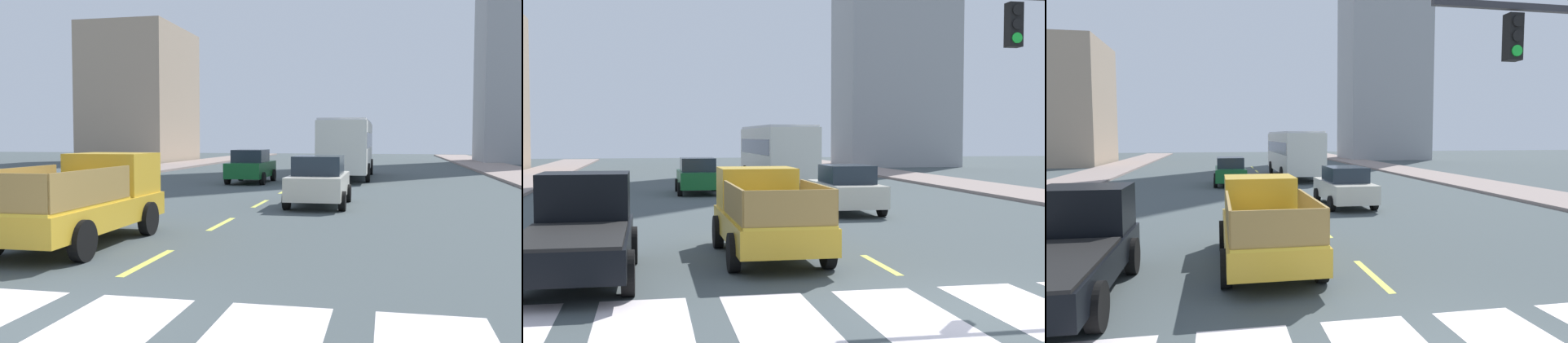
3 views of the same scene
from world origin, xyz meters
TOP-DOWN VIEW (x-y plane):
  - ground_plane at (0.00, 0.00)m, footprint 160.00×160.00m
  - sidewalk_right at (12.36, 18.00)m, footprint 3.95×110.00m
  - crosswalk_stripe_2 at (-4.94, 0.00)m, footprint 1.41×3.44m
  - crosswalk_stripe_3 at (-2.97, 0.00)m, footprint 1.41×3.44m
  - crosswalk_stripe_4 at (-0.99, 0.00)m, footprint 1.41×3.44m
  - crosswalk_stripe_5 at (0.99, 0.00)m, footprint 1.41×3.44m
  - lane_dash_0 at (0.00, 4.00)m, footprint 0.16×2.40m
  - lane_dash_1 at (0.00, 9.00)m, footprint 0.16×2.40m
  - lane_dash_2 at (0.00, 14.00)m, footprint 0.16×2.40m
  - lane_dash_3 at (0.00, 19.00)m, footprint 0.16×2.40m
  - lane_dash_4 at (0.00, 24.00)m, footprint 0.16×2.40m
  - lane_dash_5 at (0.00, 29.00)m, footprint 0.16×2.40m
  - lane_dash_6 at (0.00, 34.00)m, footprint 0.16×2.40m
  - lane_dash_7 at (0.00, 39.00)m, footprint 0.16×2.40m
  - pickup_stakebed at (-2.19, 5.78)m, footprint 2.18×5.20m
  - pickup_dark at (-6.17, 4.10)m, footprint 2.18×5.20m
  - city_bus at (2.16, 27.90)m, footprint 2.72×10.80m
  - sedan_far at (2.10, 13.84)m, footprint 2.02×4.40m
  - sedan_mid at (-2.52, 23.36)m, footprint 2.02×4.40m

SIDE VIEW (x-z plane):
  - ground_plane at x=0.00m, z-range 0.00..0.00m
  - lane_dash_0 at x=0.00m, z-range 0.00..0.01m
  - lane_dash_1 at x=0.00m, z-range 0.00..0.01m
  - lane_dash_2 at x=0.00m, z-range 0.00..0.01m
  - lane_dash_3 at x=0.00m, z-range 0.00..0.01m
  - lane_dash_4 at x=0.00m, z-range 0.00..0.01m
  - lane_dash_5 at x=0.00m, z-range 0.00..0.01m
  - lane_dash_6 at x=0.00m, z-range 0.00..0.01m
  - lane_dash_7 at x=0.00m, z-range 0.00..0.01m
  - crosswalk_stripe_2 at x=-4.94m, z-range 0.00..0.01m
  - crosswalk_stripe_3 at x=-2.97m, z-range 0.00..0.01m
  - crosswalk_stripe_4 at x=-0.99m, z-range 0.00..0.01m
  - crosswalk_stripe_5 at x=0.99m, z-range 0.00..0.01m
  - sidewalk_right at x=12.36m, z-range 0.00..0.15m
  - sedan_far at x=2.10m, z-range 0.00..1.72m
  - sedan_mid at x=-2.52m, z-range 0.00..1.72m
  - pickup_dark at x=-6.17m, z-range -0.06..1.90m
  - pickup_stakebed at x=-2.19m, z-range -0.04..1.92m
  - city_bus at x=2.16m, z-range 0.29..3.61m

